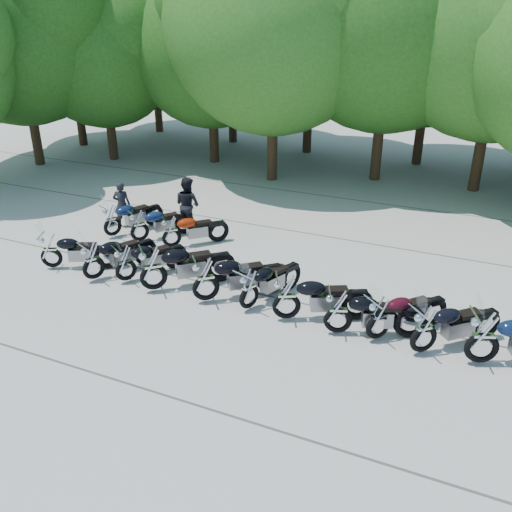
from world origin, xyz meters
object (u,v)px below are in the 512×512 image
at_px(motorcycle_4, 206,278).
at_px(motorcycle_13, 171,231).
at_px(motorcycle_1, 93,260).
at_px(motorcycle_10, 484,337).
at_px(motorcycle_2, 125,262).
at_px(motorcycle_3, 153,267).
at_px(motorcycle_7, 339,311).
at_px(motorcycle_11, 112,220).
at_px(motorcycle_6, 287,296).
at_px(rider_1, 188,205).
at_px(motorcycle_9, 425,329).
at_px(motorcycle_8, 379,317).
at_px(rider_0, 122,205).
at_px(motorcycle_12, 139,225).
at_px(motorcycle_0, 50,250).
at_px(motorcycle_5, 249,288).

height_order(motorcycle_4, motorcycle_13, motorcycle_4).
distance_m(motorcycle_1, motorcycle_4, 3.42).
height_order(motorcycle_1, motorcycle_10, motorcycle_10).
distance_m(motorcycle_2, motorcycle_3, 1.02).
distance_m(motorcycle_7, motorcycle_11, 8.77).
relative_size(motorcycle_6, rider_1, 1.27).
distance_m(motorcycle_1, motorcycle_6, 5.61).
bearing_deg(rider_1, motorcycle_2, 107.72).
relative_size(motorcycle_7, motorcycle_9, 0.99).
bearing_deg(motorcycle_10, motorcycle_2, 68.44).
distance_m(motorcycle_8, rider_0, 10.13).
xyz_separation_m(motorcycle_2, motorcycle_12, (-1.27, 2.45, 0.00)).
xyz_separation_m(motorcycle_9, rider_1, (-8.29, 4.11, 0.29)).
xyz_separation_m(motorcycle_9, motorcycle_11, (-10.28, 2.61, -0.03)).
xyz_separation_m(motorcycle_3, motorcycle_4, (1.54, 0.05, -0.03)).
relative_size(motorcycle_1, rider_0, 1.42).
bearing_deg(motorcycle_8, motorcycle_7, 50.75).
bearing_deg(motorcycle_8, motorcycle_12, 24.85).
bearing_deg(motorcycle_11, motorcycle_8, -171.42).
distance_m(motorcycle_11, motorcycle_13, 2.25).
distance_m(motorcycle_2, rider_1, 3.97).
relative_size(motorcycle_2, rider_0, 1.33).
distance_m(motorcycle_4, rider_0, 6.20).
bearing_deg(motorcycle_3, motorcycle_0, 47.38).
xyz_separation_m(motorcycle_12, rider_0, (-1.33, 0.92, 0.19)).
bearing_deg(motorcycle_11, motorcycle_7, -173.84).
bearing_deg(motorcycle_12, rider_1, -85.33).
relative_size(motorcycle_1, motorcycle_12, 1.06).
relative_size(motorcycle_4, motorcycle_5, 1.13).
bearing_deg(motorcycle_8, motorcycle_13, 22.13).
bearing_deg(motorcycle_8, motorcycle_1, 43.51).
relative_size(motorcycle_4, motorcycle_11, 1.12).
height_order(motorcycle_7, motorcycle_11, motorcycle_7).
bearing_deg(motorcycle_7, motorcycle_0, 69.68).
height_order(motorcycle_6, motorcycle_11, motorcycle_6).
bearing_deg(motorcycle_5, motorcycle_12, -5.58).
distance_m(motorcycle_7, motorcycle_12, 7.77).
distance_m(motorcycle_2, motorcycle_12, 2.76).
distance_m(motorcycle_6, motorcycle_10, 4.38).
relative_size(motorcycle_4, motorcycle_9, 1.07).
height_order(motorcycle_4, motorcycle_11, motorcycle_4).
distance_m(motorcycle_4, rider_1, 4.97).
height_order(motorcycle_0, motorcycle_1, motorcycle_1).
distance_m(motorcycle_8, motorcycle_12, 8.57).
distance_m(motorcycle_0, motorcycle_2, 2.46).
xyz_separation_m(motorcycle_6, motorcycle_10, (4.38, 0.01, 0.03)).
bearing_deg(motorcycle_2, motorcycle_5, -148.37).
xyz_separation_m(motorcycle_3, rider_1, (-1.35, 4.09, 0.22)).
bearing_deg(motorcycle_4, motorcycle_2, 46.70).
distance_m(motorcycle_8, motorcycle_9, 1.02).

